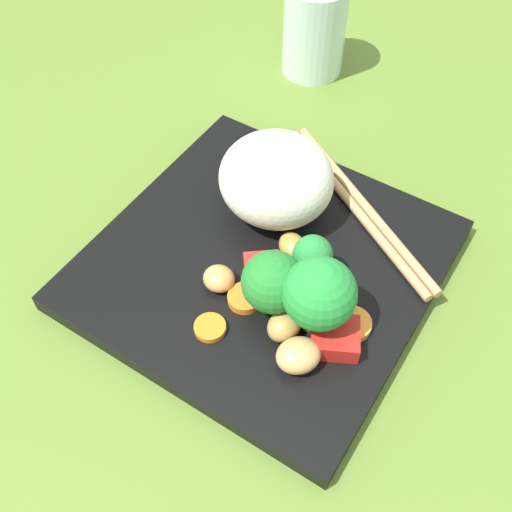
{
  "coord_description": "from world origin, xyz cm",
  "views": [
    {
      "loc": [
        15.24,
        -26.83,
        41.27
      ],
      "look_at": [
        0.18,
        -1.51,
        3.66
      ],
      "focal_mm": 43.29,
      "sensor_mm": 36.0,
      "label": 1
    }
  ],
  "objects_px": {
    "carrot_slice_1": "(245,298)",
    "broccoli_floret_0": "(316,251)",
    "rice_mound": "(276,179)",
    "square_plate": "(263,264)",
    "chopstick_pair": "(359,206)",
    "drinking_glass": "(314,29)"
  },
  "relations": [
    {
      "from": "carrot_slice_1",
      "to": "broccoli_floret_0",
      "type": "bearing_deg",
      "value": 55.42
    },
    {
      "from": "carrot_slice_1",
      "to": "rice_mound",
      "type": "bearing_deg",
      "value": 105.94
    },
    {
      "from": "square_plate",
      "to": "rice_mound",
      "type": "xyz_separation_m",
      "value": [
        -0.02,
        0.05,
        0.04
      ]
    },
    {
      "from": "broccoli_floret_0",
      "to": "carrot_slice_1",
      "type": "bearing_deg",
      "value": -124.58
    },
    {
      "from": "rice_mound",
      "to": "carrot_slice_1",
      "type": "relative_size",
      "value": 3.61
    },
    {
      "from": "rice_mound",
      "to": "chopstick_pair",
      "type": "distance_m",
      "value": 0.08
    },
    {
      "from": "chopstick_pair",
      "to": "rice_mound",
      "type": "bearing_deg",
      "value": 63.68
    },
    {
      "from": "square_plate",
      "to": "drinking_glass",
      "type": "distance_m",
      "value": 0.29
    },
    {
      "from": "broccoli_floret_0",
      "to": "drinking_glass",
      "type": "bearing_deg",
      "value": 117.58
    },
    {
      "from": "rice_mound",
      "to": "carrot_slice_1",
      "type": "distance_m",
      "value": 0.1
    },
    {
      "from": "carrot_slice_1",
      "to": "drinking_glass",
      "type": "xyz_separation_m",
      "value": [
        -0.1,
        0.31,
        0.03
      ]
    },
    {
      "from": "drinking_glass",
      "to": "broccoli_floret_0",
      "type": "bearing_deg",
      "value": -62.42
    },
    {
      "from": "square_plate",
      "to": "broccoli_floret_0",
      "type": "bearing_deg",
      "value": 6.82
    },
    {
      "from": "rice_mound",
      "to": "drinking_glass",
      "type": "bearing_deg",
      "value": 109.53
    },
    {
      "from": "square_plate",
      "to": "rice_mound",
      "type": "distance_m",
      "value": 0.07
    },
    {
      "from": "rice_mound",
      "to": "broccoli_floret_0",
      "type": "height_order",
      "value": "rice_mound"
    },
    {
      "from": "square_plate",
      "to": "chopstick_pair",
      "type": "distance_m",
      "value": 0.1
    },
    {
      "from": "broccoli_floret_0",
      "to": "drinking_glass",
      "type": "relative_size",
      "value": 0.49
    },
    {
      "from": "square_plate",
      "to": "rice_mound",
      "type": "bearing_deg",
      "value": 109.75
    },
    {
      "from": "chopstick_pair",
      "to": "carrot_slice_1",
      "type": "bearing_deg",
      "value": 107.8
    },
    {
      "from": "carrot_slice_1",
      "to": "chopstick_pair",
      "type": "xyz_separation_m",
      "value": [
        0.03,
        0.13,
        0.0
      ]
    },
    {
      "from": "broccoli_floret_0",
      "to": "drinking_glass",
      "type": "distance_m",
      "value": 0.3
    }
  ]
}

